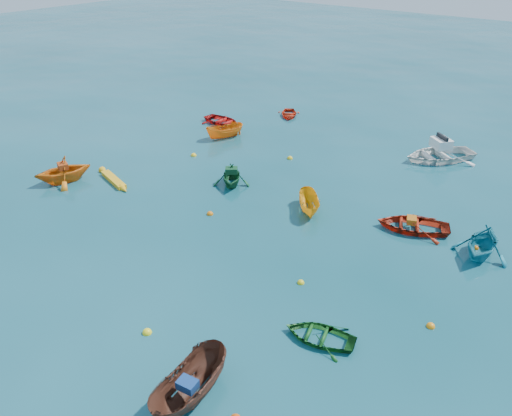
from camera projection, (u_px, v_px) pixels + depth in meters
The scene contains 24 objects.
ground at pixel (188, 258), 22.48m from camera, with size 160.00×160.00×0.00m, color #0A424B.
sampan_brown_mid at pixel (192, 399), 15.73m from camera, with size 1.31×3.48×1.35m, color #572E1F.
dinghy_orange_w at pixel (65, 181), 29.37m from camera, with size 2.71×3.14×1.66m, color orange.
sampan_yellow_mid at pixel (309, 211), 26.26m from camera, with size 1.02×2.71×1.05m, color #F8A716.
dinghy_green_e at pixel (319, 339), 18.07m from camera, with size 1.85×2.58×0.54m, color #13531A.
dinghy_cyan_se at pixel (480, 255), 22.75m from camera, with size 2.54×2.95×1.55m, color teal.
dinghy_red_nw at pixel (222, 124), 38.11m from camera, with size 2.32×3.24×0.67m, color red.
sampan_orange_n at pixel (225, 138), 35.54m from camera, with size 1.08×2.85×1.10m, color orange.
dinghy_green_n at pixel (232, 184), 29.05m from camera, with size 2.18×2.52×1.33m, color #13542A.
dinghy_red_ne at pixel (412, 229), 24.68m from camera, with size 2.47×3.46×0.72m, color #A0210D.
dinghy_red_far at pixel (289, 116), 39.70m from camera, with size 1.80×2.51×0.52m, color red.
kayak_yellow at pixel (114, 182), 29.35m from camera, with size 0.48×3.34×0.32m, color #F2AB15, non-canonical shape.
motorboat_white at pixel (438, 159), 32.20m from camera, with size 3.32×4.64×1.56m, color white.
tarp_blue_a at pixel (187, 384), 15.22m from camera, with size 0.60×0.45×0.29m, color navy.
tarp_orange_a at pixel (63, 166), 28.90m from camera, with size 0.68×0.52×0.33m, color #AF3B12.
tarp_green_b at pixel (231, 170), 28.73m from camera, with size 0.70×0.53×0.34m, color #114423.
tarp_orange_b at pixel (412, 220), 24.45m from camera, with size 0.60×0.46×0.29m, color #C26513.
buoy_ye_a at pixel (147, 333), 18.32m from camera, with size 0.36×0.36×0.36m, color yellow.
buoy_ye_b at pixel (194, 156), 32.70m from camera, with size 0.38×0.38×0.38m, color yellow.
buoy_or_c at pixel (210, 214), 25.97m from camera, with size 0.35×0.35×0.35m, color orange.
buoy_ye_c at pixel (301, 283), 20.91m from camera, with size 0.31×0.31×0.31m, color yellow.
buoy_or_d at pixel (430, 327), 18.61m from camera, with size 0.33×0.33×0.33m, color orange.
buoy_ye_d at pixel (290, 159), 32.28m from camera, with size 0.37×0.37×0.37m, color yellow.
buoy_or_e at pixel (475, 248), 23.19m from camera, with size 0.30×0.30×0.30m, color orange.
Camera 1 is at (13.75, -12.77, 12.94)m, focal length 35.00 mm.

